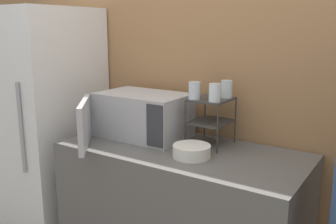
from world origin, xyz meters
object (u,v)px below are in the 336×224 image
Objects in this scene: glass_front_left at (194,91)px; glass_back_right at (227,89)px; glass_front_right at (215,93)px; dish_rack at (211,112)px; bowl at (192,151)px; microwave at (140,115)px; refrigerator at (45,125)px.

glass_front_left and glass_back_right have the same top height.
glass_front_right is at bearing 0.30° from glass_front_left.
glass_back_right is at bearing 51.46° from dish_rack.
dish_rack is at bearing -128.54° from glass_back_right.
bowl is (0.09, -0.18, -0.30)m from glass_front_left.
glass_front_left is at bearing -130.13° from glass_back_right.
dish_rack is 0.16m from glass_back_right.
glass_front_right is 0.49× the size of bowl.
microwave is 2.57× the size of dish_rack.
glass_front_right is at bearing 3.45° from refrigerator.
dish_rack is 2.77× the size of glass_front_right.
glass_front_left reaches higher than microwave.
glass_front_left is 0.13m from glass_front_right.
bowl is 0.12× the size of refrigerator.
glass_front_left is 0.36m from bowl.
glass_back_right is 0.16m from glass_front_right.
glass_back_right is (0.06, 0.08, 0.13)m from dish_rack.
dish_rack is (0.46, 0.10, 0.06)m from microwave.
dish_rack is at bearing 94.04° from bowl.
dish_rack is 0.16× the size of refrigerator.
microwave is at bearing 161.40° from bowl.
glass_back_right is (0.52, 0.17, 0.20)m from microwave.
glass_front_left is (-0.07, -0.08, 0.13)m from dish_rack.
microwave is 7.12× the size of glass_front_right.
glass_back_right reaches higher than microwave.
glass_back_right is 0.45m from bowl.
microwave is 3.52× the size of bowl.
microwave is 0.43m from glass_front_left.
microwave is 7.12× the size of glass_front_left.
glass_front_right reaches higher than dish_rack.
microwave is at bearing 4.29° from refrigerator.
microwave is 0.55m from glass_front_right.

